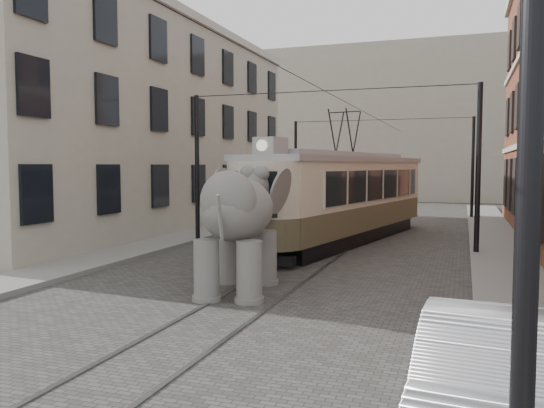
% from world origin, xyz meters
% --- Properties ---
extents(ground, '(120.00, 120.00, 0.00)m').
position_xyz_m(ground, '(0.00, 0.00, 0.00)').
color(ground, '#464340').
extents(tram_rails, '(1.54, 80.00, 0.02)m').
position_xyz_m(tram_rails, '(0.00, 0.00, 0.01)').
color(tram_rails, slate).
rests_on(tram_rails, ground).
extents(sidewalk_right, '(2.00, 60.00, 0.15)m').
position_xyz_m(sidewalk_right, '(6.00, 0.00, 0.07)').
color(sidewalk_right, slate).
rests_on(sidewalk_right, ground).
extents(sidewalk_left, '(2.00, 60.00, 0.15)m').
position_xyz_m(sidewalk_left, '(-6.50, 0.00, 0.07)').
color(sidewalk_left, slate).
rests_on(sidewalk_left, ground).
extents(stucco_building, '(7.00, 24.00, 10.00)m').
position_xyz_m(stucco_building, '(-11.00, 10.00, 5.00)').
color(stucco_building, gray).
rests_on(stucco_building, ground).
extents(distant_block, '(28.00, 10.00, 14.00)m').
position_xyz_m(distant_block, '(0.00, 40.00, 7.00)').
color(distant_block, gray).
rests_on(distant_block, ground).
extents(catenary, '(11.00, 30.20, 6.00)m').
position_xyz_m(catenary, '(-0.20, 5.00, 3.00)').
color(catenary, black).
rests_on(catenary, ground).
extents(tram, '(5.30, 13.88, 5.39)m').
position_xyz_m(tram, '(0.07, 8.11, 2.70)').
color(tram, '#C2B69D').
rests_on(tram, ground).
extents(elephant, '(3.66, 5.61, 3.20)m').
position_xyz_m(elephant, '(-0.54, -1.79, 1.60)').
color(elephant, '#62605B').
rests_on(elephant, ground).
extents(parked_car, '(1.80, 4.59, 1.49)m').
position_xyz_m(parked_car, '(5.09, -8.04, 0.74)').
color(parked_car, '#A4A3A8').
rests_on(parked_car, ground).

